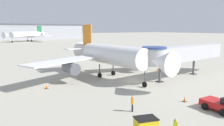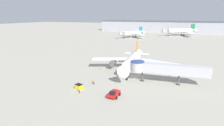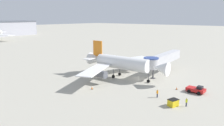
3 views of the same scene
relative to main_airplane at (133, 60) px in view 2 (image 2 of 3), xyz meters
The scene contains 13 objects.
ground_plane 6.42m from the main_airplane, 67.24° to the right, with size 800.00×800.00×0.00m, color #A8A393.
main_airplane is the anchor object (origin of this frame).
jet_bridge 13.27m from the main_airplane, 31.99° to the right, with size 22.40×5.12×6.22m.
pushback_tug_red 21.45m from the main_airplane, 87.13° to the right, with size 2.67×4.07×1.73m.
service_container_yellow 22.80m from the main_airplane, 115.04° to the right, with size 2.29×1.96×1.41m.
traffic_cone_starboard_wing 13.35m from the main_airplane, ahead, with size 0.45×0.45×0.74m.
traffic_cone_port_wing 13.19m from the main_airplane, behind, with size 0.47×0.47×0.78m.
traffic_cone_near_nose 17.26m from the main_airplane, 89.06° to the right, with size 0.45×0.45×0.74m.
ground_crew_marshaller 24.08m from the main_airplane, 109.76° to the right, with size 0.38×0.36×1.73m.
ground_crew_wing_walker 17.69m from the main_airplane, 115.01° to the right, with size 0.30×0.39×1.81m.
background_jet_teal_tail 100.89m from the main_airplane, 105.52° to the left, with size 25.09×25.84×9.66m.
background_jet_green_tail 131.58m from the main_airplane, 84.24° to the left, with size 33.72×35.81×11.44m.
terminal_building 170.79m from the main_airplane, 92.87° to the left, with size 157.11×24.25×13.36m.
Camera 2 is at (13.81, -53.92, 19.67)m, focal length 28.00 mm.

